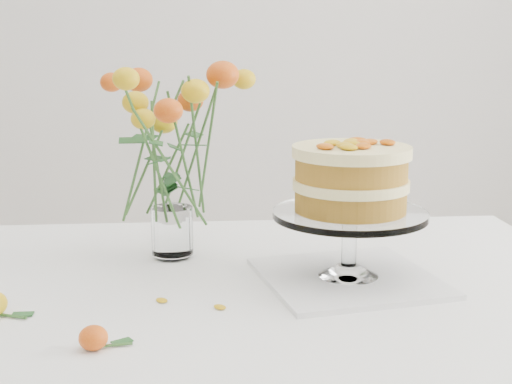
% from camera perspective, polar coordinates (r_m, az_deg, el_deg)
% --- Properties ---
extents(table, '(1.43, 0.93, 0.76)m').
position_cam_1_polar(table, '(1.39, -2.22, -10.31)').
color(table, tan).
rests_on(table, ground).
extents(napkin, '(0.37, 0.37, 0.01)m').
position_cam_1_polar(napkin, '(1.37, 7.38, -6.83)').
color(napkin, white).
rests_on(napkin, table).
extents(cake_stand, '(0.29, 0.29, 0.26)m').
position_cam_1_polar(cake_stand, '(1.32, 7.59, 0.50)').
color(cake_stand, white).
rests_on(cake_stand, napkin).
extents(rose_vase, '(0.37, 0.37, 0.43)m').
position_cam_1_polar(rose_vase, '(1.46, -6.91, 4.39)').
color(rose_vase, white).
rests_on(rose_vase, table).
extents(loose_rose_far, '(0.08, 0.04, 0.04)m').
position_cam_1_polar(loose_rose_far, '(1.09, -12.86, -11.31)').
color(loose_rose_far, '#CD3D0A').
rests_on(loose_rose_far, table).
extents(stray_petal_a, '(0.03, 0.02, 0.00)m').
position_cam_1_polar(stray_petal_a, '(1.26, -7.55, -8.60)').
color(stray_petal_a, gold).
rests_on(stray_petal_a, table).
extents(stray_petal_b, '(0.03, 0.02, 0.00)m').
position_cam_1_polar(stray_petal_b, '(1.23, -2.91, -9.19)').
color(stray_petal_b, gold).
rests_on(stray_petal_b, table).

